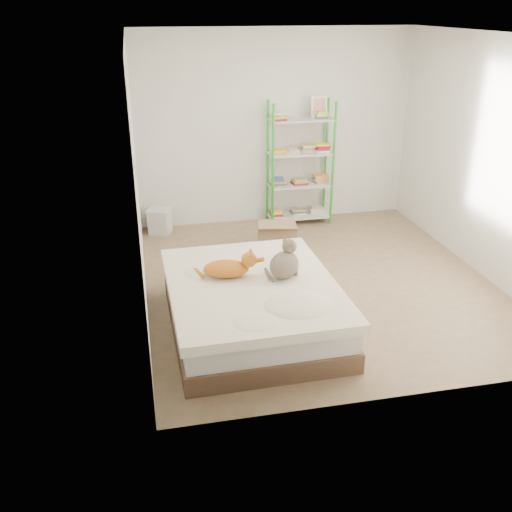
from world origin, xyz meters
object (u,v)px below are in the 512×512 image
object	(u,v)px
cardboard_box	(277,237)
bed	(252,306)
orange_cat	(226,267)
shelf_unit	(300,167)
white_bin	(160,221)
grey_cat	(284,259)

from	to	relation	value
cardboard_box	bed	bearing A→B (deg)	-99.77
orange_cat	shelf_unit	bearing A→B (deg)	69.65
shelf_unit	white_bin	bearing A→B (deg)	-179.09
grey_cat	shelf_unit	distance (m)	2.83
grey_cat	cardboard_box	xyz separation A→B (m)	(0.37, 1.78, -0.51)
grey_cat	cardboard_box	world-z (taller)	grey_cat
orange_cat	white_bin	size ratio (longest dim) A/B	1.36
shelf_unit	white_bin	distance (m)	2.06
orange_cat	cardboard_box	distance (m)	1.92
shelf_unit	white_bin	xyz separation A→B (m)	(-1.95, -0.03, -0.63)
orange_cat	bed	bearing A→B (deg)	-29.58
orange_cat	grey_cat	distance (m)	0.55
bed	shelf_unit	xyz separation A→B (m)	(1.23, 2.71, 0.56)
shelf_unit	cardboard_box	xyz separation A→B (m)	(-0.54, -0.90, -0.64)
bed	orange_cat	size ratio (longest dim) A/B	3.82
orange_cat	grey_cat	bearing A→B (deg)	-4.98
shelf_unit	white_bin	world-z (taller)	shelf_unit
orange_cat	white_bin	distance (m)	2.59
bed	shelf_unit	bearing A→B (deg)	64.58
bed	shelf_unit	distance (m)	3.03
cardboard_box	grey_cat	bearing A→B (deg)	-90.85
orange_cat	grey_cat	xyz separation A→B (m)	(0.53, -0.14, 0.09)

